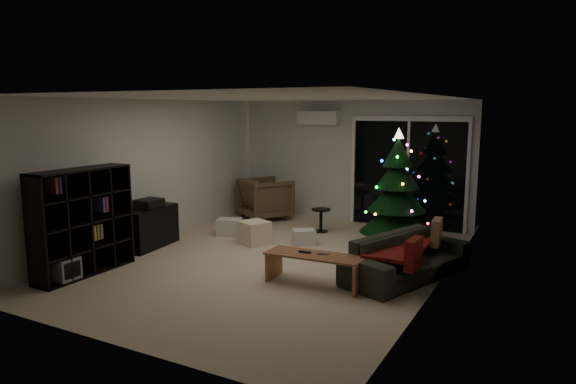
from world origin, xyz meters
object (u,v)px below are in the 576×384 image
bookshelf (74,221)px  media_cabinet (150,227)px  coffee_table (315,269)px  sofa (407,257)px  christmas_tree (397,188)px  armchair (266,199)px

bookshelf → media_cabinet: bookshelf is taller
media_cabinet → coffee_table: (3.28, -0.39, -0.13)m
sofa → christmas_tree: 1.89m
armchair → sofa: armchair is taller
bookshelf → media_cabinet: size_ratio=1.38×
sofa → media_cabinet: bearing=116.6°
armchair → christmas_tree: 3.22m
sofa → christmas_tree: (-0.65, 1.63, 0.71)m
armchair → sofa: (3.72, -2.41, -0.14)m
bookshelf → sofa: bookshelf is taller
media_cabinet → coffee_table: media_cabinet is taller
armchair → christmas_tree: (3.07, -0.78, 0.57)m
armchair → sofa: 4.44m
sofa → coffee_table: 1.34m
media_cabinet → christmas_tree: (3.65, 2.11, 0.66)m
bookshelf → christmas_tree: (3.65, 3.63, 0.25)m
media_cabinet → armchair: armchair is taller
sofa → coffee_table: bearing=150.6°
sofa → christmas_tree: size_ratio=1.02×
bookshelf → christmas_tree: 5.16m
bookshelf → media_cabinet: bearing=101.5°
armchair → christmas_tree: bearing=-161.7°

